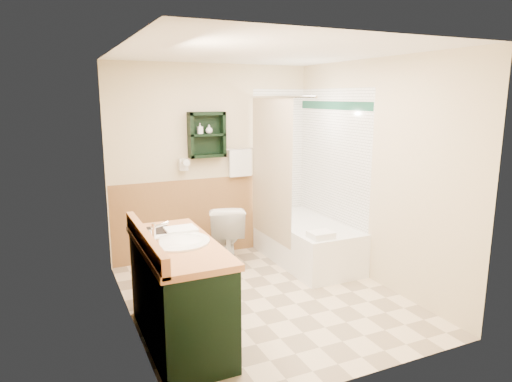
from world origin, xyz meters
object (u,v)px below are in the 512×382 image
object	(u,v)px
hair_dryer	(183,165)
toilet	(226,234)
soap_bottle_a	(200,131)
wall_shelf	(207,135)
vanity	(179,293)
vanity_book	(147,219)
bathtub	(307,242)
soap_bottle_b	(209,130)

from	to	relation	value
hair_dryer	toilet	size ratio (longest dim) A/B	0.32
soap_bottle_a	wall_shelf	bearing A→B (deg)	3.29
toilet	soap_bottle_a	size ratio (longest dim) A/B	5.86
wall_shelf	hair_dryer	world-z (taller)	wall_shelf
hair_dryer	soap_bottle_a	size ratio (longest dim) A/B	1.89
vanity	toilet	xyz separation A→B (m)	(1.01, 1.56, -0.07)
hair_dryer	vanity_book	distance (m)	1.73
bathtub	toilet	size ratio (longest dim) A/B	2.02
wall_shelf	bathtub	xyz separation A→B (m)	(1.03, -0.69, -1.30)
toilet	vanity_book	size ratio (longest dim) A/B	2.99
vanity	soap_bottle_a	size ratio (longest dim) A/B	10.70
vanity_book	soap_bottle_b	bearing A→B (deg)	60.08
wall_shelf	vanity_book	size ratio (longest dim) A/B	2.22
bathtub	soap_bottle_a	distance (m)	1.87
vanity_book	soap_bottle_a	xyz separation A→B (m)	(0.97, 1.51, 0.61)
toilet	soap_bottle_a	bearing A→B (deg)	-39.02
soap_bottle_a	soap_bottle_b	xyz separation A→B (m)	(0.11, 0.00, 0.01)
hair_dryer	vanity	xyz separation A→B (m)	(-0.59, -1.89, -0.77)
vanity	vanity_book	distance (m)	0.68
toilet	vanity_book	world-z (taller)	vanity_book
toilet	soap_bottle_b	distance (m)	1.28
wall_shelf	bathtub	size ratio (longest dim) A/B	0.37
bathtub	toilet	bearing A→B (deg)	157.24
soap_bottle_a	soap_bottle_b	size ratio (longest dim) A/B	1.19
vanity_book	vanity	bearing A→B (deg)	-58.94
bathtub	vanity	bearing A→B (deg)	-148.49
toilet	soap_bottle_b	world-z (taller)	soap_bottle_b
vanity_book	wall_shelf	bearing A→B (deg)	60.85
vanity	vanity_book	bearing A→B (deg)	115.21
hair_dryer	vanity	distance (m)	2.13
vanity	soap_bottle_b	size ratio (longest dim) A/B	12.71
vanity_book	soap_bottle_a	size ratio (longest dim) A/B	1.96
wall_shelf	hair_dryer	xyz separation A→B (m)	(-0.30, 0.02, -0.35)
hair_dryer	soap_bottle_a	bearing A→B (deg)	-8.01
hair_dryer	vanity_book	bearing A→B (deg)	-116.28
toilet	soap_bottle_b	bearing A→B (deg)	-56.62
wall_shelf	vanity	xyz separation A→B (m)	(-0.89, -1.86, -1.12)
vanity_book	soap_bottle_b	distance (m)	1.96
vanity	bathtub	world-z (taller)	vanity
bathtub	soap_bottle_a	bearing A→B (deg)	148.47
toilet	bathtub	bearing A→B (deg)	174.33
soap_bottle_a	toilet	bearing A→B (deg)	-56.11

